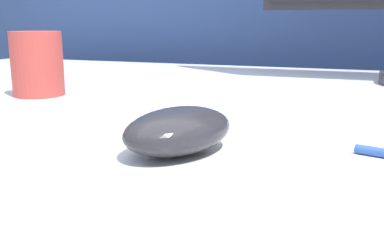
% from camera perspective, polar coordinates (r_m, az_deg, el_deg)
% --- Properties ---
extents(partition_panel, '(5.00, 0.03, 1.44)m').
position_cam_1_polar(partition_panel, '(1.21, 12.70, 5.59)').
color(partition_panel, navy).
rests_on(partition_panel, ground_plane).
extents(computer_mouse_near, '(0.10, 0.13, 0.04)m').
position_cam_1_polar(computer_mouse_near, '(0.37, -1.70, -1.31)').
color(computer_mouse_near, '#232328').
rests_on(computer_mouse_near, desk).
extents(keyboard, '(0.39, 0.17, 0.02)m').
position_cam_1_polar(keyboard, '(0.54, 4.38, 2.26)').
color(keyboard, silver).
rests_on(keyboard, desk).
extents(mug, '(0.07, 0.07, 0.09)m').
position_cam_1_polar(mug, '(0.69, -19.06, 6.77)').
color(mug, '#A33833').
rests_on(mug, desk).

